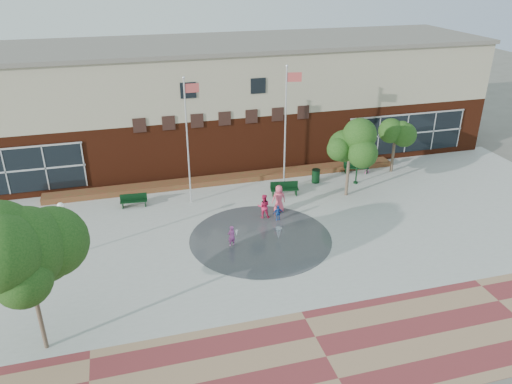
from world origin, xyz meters
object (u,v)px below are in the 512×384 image
object	(u,v)px
flagpole_left	(188,136)
flagpole_right	(286,123)
bench_left	(134,203)
tree_big_left	(24,250)
child_splash	(231,236)
trash_can	(316,176)

from	to	relation	value
flagpole_left	flagpole_right	size ratio (longest dim) A/B	0.97
bench_left	tree_big_left	distance (m)	14.03
flagpole_right	child_splash	xyz separation A→B (m)	(-5.39, -6.56, -4.29)
flagpole_left	flagpole_right	world-z (taller)	flagpole_right
tree_big_left	child_splash	bearing A→B (deg)	32.27
flagpole_left	child_splash	bearing A→B (deg)	-76.88
tree_big_left	flagpole_left	bearing A→B (deg)	56.37
tree_big_left	flagpole_right	bearing A→B (deg)	40.16
bench_left	tree_big_left	world-z (taller)	tree_big_left
flagpole_right	bench_left	distance (m)	11.52
flagpole_left	tree_big_left	size ratio (longest dim) A/B	1.25
flagpole_left	tree_big_left	bearing A→B (deg)	-122.68
flagpole_right	child_splash	world-z (taller)	flagpole_right
flagpole_right	child_splash	distance (m)	9.51
flagpole_left	trash_can	bearing A→B (deg)	5.95
tree_big_left	child_splash	size ratio (longest dim) A/B	5.29
flagpole_left	tree_big_left	world-z (taller)	flagpole_left
flagpole_right	child_splash	bearing A→B (deg)	-119.31
bench_left	child_splash	xyz separation A→B (m)	(5.15, -6.56, 0.36)
bench_left	trash_can	bearing A→B (deg)	5.98
bench_left	child_splash	distance (m)	8.35
flagpole_left	flagpole_right	distance (m)	6.74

